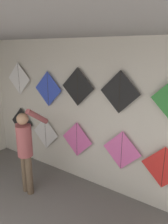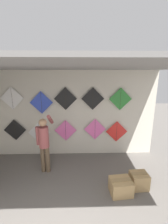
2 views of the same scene
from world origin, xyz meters
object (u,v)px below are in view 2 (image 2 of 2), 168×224
cardboard_box (121,186)px  kite_9 (120,99)px  kite_6 (41,103)px  cardboard_box_spare (139,180)px  kite_4 (117,132)px  kite_0 (15,130)px  kite_8 (93,99)px  kite_1 (39,133)px  kite_2 (66,130)px  kite_3 (95,129)px  shopkeeper (44,141)px  kite_7 (65,99)px  kite_5 (12,98)px

cardboard_box → kite_9: kite_9 is taller
kite_6 → cardboard_box_spare: bearing=-31.1°
kite_4 → kite_0: bearing=180.0°
kite_8 → kite_4: bearing=0.0°
kite_1 → kite_6: (0.14, 0.00, 1.00)m
kite_2 → kite_3: bearing=0.0°
kite_4 → kite_8: bearing=180.0°
kite_1 → kite_2: bearing=0.0°
shopkeeper → kite_0: (-1.15, 0.88, -0.02)m
cardboard_box → kite_0: 3.59m
kite_3 → kite_7: bearing=180.0°
kite_7 → kite_5: bearing=180.0°
shopkeeper → kite_5: kite_5 is taller
kite_2 → kite_7: size_ratio=1.00×
kite_1 → kite_6: 1.01m
kite_1 → kite_8: size_ratio=1.00×
shopkeeper → cardboard_box_spare: bearing=-10.5°
kite_3 → kite_4: (0.72, 0.00, -0.09)m
kite_1 → shopkeeper: bearing=-67.2°
cardboard_box_spare → kite_6: 3.46m
cardboard_box_spare → kite_7: kite_7 is taller
kite_2 → kite_7: kite_7 is taller
kite_4 → kite_9: size_ratio=1.00×
kite_6 → kite_8: size_ratio=1.00×
kite_3 → kite_1: bearing=180.0°
kite_6 → shopkeeper: bearing=-75.2°
cardboard_box → kite_7: (-1.38, 1.74, 1.76)m
kite_7 → kite_4: bearing=0.0°
kite_3 → kite_8: (-0.09, 0.00, 1.02)m
cardboard_box → cardboard_box_spare: cardboard_box_spare is taller
kite_0 → kite_2: size_ratio=1.00×
shopkeeper → kite_6: (-0.23, 0.88, 0.88)m
shopkeeper → kite_9: bearing=27.1°
kite_4 → kite_2: bearing=180.0°
kite_3 → kite_0: bearing=180.0°
kite_1 → kite_9: bearing=0.0°
kite_5 → kite_6: bearing=0.0°
cardboard_box_spare → kite_1: (-2.76, 1.58, 0.62)m
kite_8 → kite_1: bearing=180.0°
kite_2 → kite_8: size_ratio=1.00×
cardboard_box → kite_8: 2.53m
kite_2 → kite_6: size_ratio=1.00×
kite_0 → kite_9: kite_9 is taller
shopkeeper → cardboard_box: shopkeeper is taller
kite_4 → kite_7: size_ratio=1.00×
cardboard_box_spare → kite_0: size_ratio=0.59×
shopkeeper → kite_0: bearing=148.5°
kite_4 → kite_5: (-3.31, 0.00, 1.14)m
kite_5 → kite_8: kite_5 is taller
kite_0 → kite_7: 1.96m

